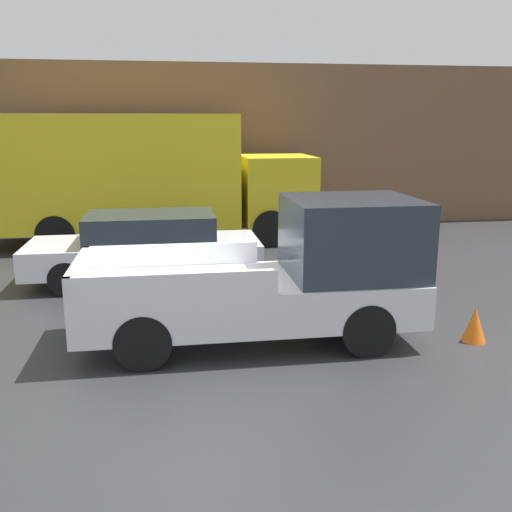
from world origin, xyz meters
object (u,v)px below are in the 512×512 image
Objects in this scene: pickup_truck at (284,276)px; traffic_cone at (475,325)px; delivery_truck at (138,175)px; car at (147,247)px.

pickup_truck is 2.98m from traffic_cone.
delivery_truck is (-2.50, 7.57, 0.86)m from pickup_truck.
delivery_truck is at bearing 108.29° from pickup_truck.
traffic_cone is (2.83, -0.60, -0.72)m from pickup_truck.
pickup_truck is 8.02m from delivery_truck.
delivery_truck is at bearing 94.65° from car.
car is at bearing 139.94° from traffic_cone.
pickup_truck is at bearing 168.03° from traffic_cone.
pickup_truck is at bearing -71.71° from delivery_truck.
delivery_truck reaches higher than car.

